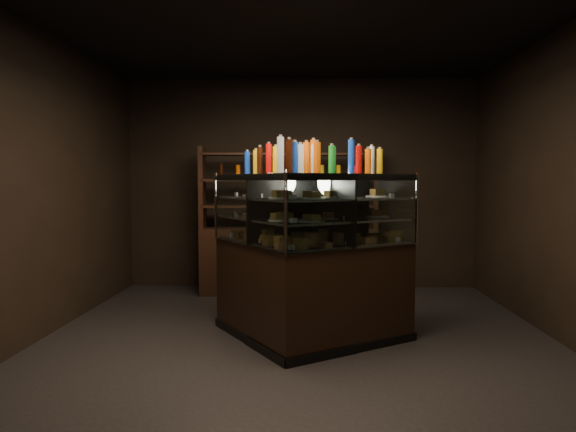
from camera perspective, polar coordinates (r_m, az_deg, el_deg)
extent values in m
plane|color=black|center=(5.17, 1.11, -13.43)|extent=(5.00, 5.00, 0.00)
cube|color=black|center=(7.43, 1.44, 3.59)|extent=(5.00, 0.02, 3.00)
cube|color=black|center=(2.43, 0.17, 3.04)|extent=(5.00, 0.02, 3.00)
cube|color=black|center=(5.49, 28.24, 3.03)|extent=(0.02, 5.00, 3.00)
cube|color=black|center=(5.57, -25.60, 3.12)|extent=(0.02, 5.00, 3.00)
cube|color=black|center=(5.15, 1.15, 20.40)|extent=(5.00, 5.00, 0.02)
cube|color=black|center=(4.94, 4.92, -8.61)|extent=(1.60, 1.38, 0.94)
cube|color=black|center=(5.05, 4.89, -13.39)|extent=(1.65, 1.42, 0.08)
cube|color=black|center=(4.82, 4.99, 4.32)|extent=(1.60, 1.38, 0.06)
cube|color=silver|center=(4.86, 4.95, -3.07)|extent=(1.52, 1.30, 0.02)
cube|color=silver|center=(4.83, 4.96, -0.46)|extent=(1.52, 1.30, 0.02)
cube|color=silver|center=(4.82, 4.98, 1.90)|extent=(1.52, 1.30, 0.02)
cube|color=white|center=(4.53, 7.69, 0.51)|extent=(1.22, 0.78, 0.66)
cylinder|color=silver|center=(5.02, 14.09, 0.75)|extent=(0.03, 0.03, 0.68)
cylinder|color=silver|center=(4.13, -0.25, 0.23)|extent=(0.03, 0.03, 0.68)
cube|color=black|center=(5.04, -0.89, -8.33)|extent=(1.39, 1.60, 0.94)
cube|color=black|center=(5.15, -0.88, -13.02)|extent=(1.43, 1.65, 0.08)
cube|color=black|center=(4.93, -0.90, 4.32)|extent=(1.39, 1.60, 0.06)
cube|color=silver|center=(4.96, -0.89, -2.90)|extent=(1.31, 1.52, 0.02)
cube|color=silver|center=(4.94, -0.90, -0.35)|extent=(1.31, 1.52, 0.02)
cube|color=silver|center=(4.93, -0.90, 1.96)|extent=(1.31, 1.52, 0.02)
cube|color=white|center=(4.76, -4.76, 0.69)|extent=(0.79, 1.21, 0.66)
cylinder|color=silver|center=(4.13, -0.25, 0.23)|extent=(0.03, 0.03, 0.68)
cylinder|color=silver|center=(5.42, -8.01, 1.05)|extent=(0.03, 0.03, 0.68)
cube|color=#BF9544|center=(4.50, -1.07, -3.12)|extent=(0.20, 0.17, 0.06)
cube|color=#BF9544|center=(4.65, 2.18, -2.88)|extent=(0.20, 0.17, 0.06)
cube|color=#BF9544|center=(4.82, 5.20, -2.66)|extent=(0.20, 0.17, 0.06)
cube|color=#BF9544|center=(5.00, 8.01, -2.45)|extent=(0.20, 0.17, 0.06)
cube|color=#BF9544|center=(5.20, 10.62, -2.24)|extent=(0.20, 0.17, 0.06)
cylinder|color=white|center=(4.54, -0.66, -0.50)|extent=(0.24, 0.24, 0.02)
cube|color=#BF9544|center=(4.53, -0.66, -0.07)|extent=(0.19, 0.16, 0.05)
cylinder|color=white|center=(4.83, 4.96, -0.25)|extent=(0.24, 0.24, 0.02)
cube|color=#BF9544|center=(4.83, 4.97, 0.16)|extent=(0.19, 0.16, 0.05)
cylinder|color=white|center=(5.17, 9.90, -0.03)|extent=(0.24, 0.24, 0.02)
cube|color=#BF9544|center=(5.17, 9.91, 0.35)|extent=(0.19, 0.16, 0.05)
cylinder|color=white|center=(4.53, -0.66, 2.01)|extent=(0.24, 0.24, 0.02)
cube|color=#BF9544|center=(4.53, -0.66, 2.45)|extent=(0.19, 0.16, 0.05)
cylinder|color=white|center=(4.82, 4.98, 2.11)|extent=(0.24, 0.24, 0.02)
cube|color=#BF9544|center=(4.82, 4.98, 2.52)|extent=(0.19, 0.16, 0.05)
cylinder|color=white|center=(5.16, 9.93, 2.18)|extent=(0.24, 0.24, 0.02)
cube|color=#BF9544|center=(5.16, 9.93, 2.56)|extent=(0.19, 0.16, 0.05)
cube|color=#BF9544|center=(5.47, -4.38, -1.88)|extent=(0.17, 0.20, 0.06)
cube|color=#BF9544|center=(5.20, -2.90, -2.17)|extent=(0.17, 0.20, 0.06)
cube|color=#BF9544|center=(4.94, -1.26, -2.49)|extent=(0.17, 0.20, 0.06)
cube|color=#BF9544|center=(4.68, 0.57, -2.84)|extent=(0.17, 0.20, 0.06)
cube|color=#BF9544|center=(4.43, 2.61, -3.23)|extent=(0.17, 0.20, 0.06)
cylinder|color=white|center=(5.42, -3.78, 0.20)|extent=(0.24, 0.24, 0.02)
cube|color=#BF9544|center=(5.42, -3.78, 0.56)|extent=(0.16, 0.19, 0.05)
cylinder|color=white|center=(4.94, -0.90, -0.15)|extent=(0.24, 0.24, 0.02)
cube|color=#BF9544|center=(4.94, -0.90, 0.25)|extent=(0.16, 0.19, 0.05)
cylinder|color=white|center=(4.48, 2.59, -0.57)|extent=(0.24, 0.24, 0.02)
cube|color=#BF9544|center=(4.47, 2.60, -0.13)|extent=(0.16, 0.19, 0.05)
cylinder|color=white|center=(5.41, -3.79, 2.30)|extent=(0.24, 0.24, 0.02)
cube|color=#BF9544|center=(5.41, -3.79, 2.67)|extent=(0.16, 0.19, 0.05)
cylinder|color=white|center=(4.93, -0.90, 2.16)|extent=(0.24, 0.24, 0.02)
cube|color=#BF9544|center=(4.93, -0.90, 2.56)|extent=(0.16, 0.19, 0.05)
cylinder|color=white|center=(4.47, 2.60, 1.98)|extent=(0.24, 0.24, 0.02)
cube|color=#BF9544|center=(4.46, 2.60, 2.42)|extent=(0.16, 0.19, 0.05)
cylinder|color=yellow|center=(4.50, -1.31, 6.53)|extent=(0.06, 0.06, 0.28)
cylinder|color=silver|center=(4.51, -1.31, 8.44)|extent=(0.03, 0.03, 0.02)
cylinder|color=black|center=(4.56, -0.09, 6.50)|extent=(0.06, 0.06, 0.28)
cylinder|color=silver|center=(4.56, -0.09, 8.38)|extent=(0.03, 0.03, 0.02)
cylinder|color=#B20C0A|center=(4.61, 1.09, 6.47)|extent=(0.06, 0.06, 0.28)
cylinder|color=silver|center=(4.62, 1.09, 8.33)|extent=(0.03, 0.03, 0.02)
cylinder|color=#147223|center=(4.67, 2.24, 6.43)|extent=(0.06, 0.06, 0.28)
cylinder|color=silver|center=(4.68, 2.25, 8.27)|extent=(0.03, 0.03, 0.02)
cylinder|color=silver|center=(4.73, 3.37, 6.40)|extent=(0.06, 0.06, 0.28)
cylinder|color=silver|center=(4.74, 3.38, 8.21)|extent=(0.03, 0.03, 0.02)
cylinder|color=#D8590A|center=(4.79, 4.47, 6.36)|extent=(0.06, 0.06, 0.28)
cylinder|color=silver|center=(4.80, 4.48, 8.15)|extent=(0.03, 0.03, 0.02)
cylinder|color=#0F38B2|center=(4.86, 5.53, 6.32)|extent=(0.06, 0.06, 0.28)
cylinder|color=silver|center=(4.87, 5.55, 8.08)|extent=(0.03, 0.03, 0.02)
cylinder|color=yellow|center=(4.92, 6.57, 6.28)|extent=(0.06, 0.06, 0.28)
cylinder|color=silver|center=(4.93, 6.59, 8.02)|extent=(0.03, 0.03, 0.02)
cylinder|color=black|center=(4.99, 7.58, 6.24)|extent=(0.06, 0.06, 0.28)
cylinder|color=silver|center=(5.00, 7.60, 7.96)|extent=(0.03, 0.03, 0.02)
cylinder|color=#B20C0A|center=(5.06, 8.57, 6.20)|extent=(0.06, 0.06, 0.28)
cylinder|color=silver|center=(5.07, 8.59, 7.89)|extent=(0.03, 0.03, 0.02)
cylinder|color=#147223|center=(5.13, 9.53, 6.15)|extent=(0.06, 0.06, 0.28)
cylinder|color=silver|center=(5.14, 9.55, 7.83)|extent=(0.03, 0.03, 0.02)
cylinder|color=silver|center=(5.20, 10.46, 6.11)|extent=(0.06, 0.06, 0.28)
cylinder|color=silver|center=(5.21, 10.48, 7.76)|extent=(0.03, 0.03, 0.02)
cylinder|color=yellow|center=(5.47, -4.08, 6.05)|extent=(0.06, 0.06, 0.28)
cylinder|color=silver|center=(5.47, -4.09, 7.62)|extent=(0.03, 0.03, 0.02)
cylinder|color=black|center=(5.37, -3.55, 6.09)|extent=(0.06, 0.06, 0.28)
cylinder|color=silver|center=(5.38, -3.56, 7.69)|extent=(0.03, 0.03, 0.02)
cylinder|color=#B20C0A|center=(5.27, -3.00, 6.14)|extent=(0.06, 0.06, 0.28)
cylinder|color=silver|center=(5.28, -3.01, 7.76)|extent=(0.03, 0.03, 0.02)
cylinder|color=#147223|center=(5.17, -2.43, 6.18)|extent=(0.06, 0.06, 0.28)
cylinder|color=silver|center=(5.18, -2.43, 7.84)|extent=(0.03, 0.03, 0.02)
cylinder|color=silver|center=(5.08, -1.84, 6.23)|extent=(0.06, 0.06, 0.28)
cylinder|color=silver|center=(5.09, -1.84, 7.92)|extent=(0.03, 0.03, 0.02)
cylinder|color=#D8590A|center=(4.98, -1.22, 6.27)|extent=(0.06, 0.06, 0.28)
cylinder|color=silver|center=(4.99, -1.22, 8.00)|extent=(0.03, 0.03, 0.02)
cylinder|color=#0F38B2|center=(4.89, -0.58, 6.32)|extent=(0.06, 0.06, 0.28)
cylinder|color=silver|center=(4.89, -0.58, 8.08)|extent=(0.03, 0.03, 0.02)
cylinder|color=yellow|center=(4.79, 0.08, 6.37)|extent=(0.06, 0.06, 0.28)
cylinder|color=silver|center=(4.80, 0.08, 8.16)|extent=(0.03, 0.03, 0.02)
cylinder|color=black|center=(4.70, 0.78, 6.42)|extent=(0.06, 0.06, 0.28)
cylinder|color=silver|center=(4.71, 0.78, 8.25)|extent=(0.03, 0.03, 0.02)
cylinder|color=#B20C0A|center=(4.60, 1.50, 6.47)|extent=(0.06, 0.06, 0.28)
cylinder|color=silver|center=(4.61, 1.50, 8.33)|extent=(0.03, 0.03, 0.02)
cylinder|color=#147223|center=(4.51, 2.25, 6.53)|extent=(0.06, 0.06, 0.28)
cylinder|color=silver|center=(4.52, 2.25, 8.42)|extent=(0.03, 0.03, 0.02)
cylinder|color=silver|center=(4.42, 3.03, 6.58)|extent=(0.06, 0.06, 0.28)
cylinder|color=silver|center=(4.43, 3.04, 8.52)|extent=(0.03, 0.03, 0.02)
cylinder|color=black|center=(5.35, 6.02, -11.86)|extent=(0.24, 0.24, 0.18)
cone|color=#1A5B1C|center=(5.26, 6.05, -8.36)|extent=(0.35, 0.35, 0.49)
cone|color=#1A5B1C|center=(5.23, 6.06, -6.62)|extent=(0.28, 0.28, 0.34)
cube|color=black|center=(7.07, 0.05, -4.97)|extent=(2.42, 0.57, 0.90)
cube|color=black|center=(7.05, -9.51, 3.11)|extent=(0.08, 0.38, 1.10)
cube|color=black|center=(6.99, 0.05, 3.16)|extent=(0.08, 0.38, 1.10)
cube|color=black|center=(7.12, 9.52, 3.12)|extent=(0.08, 0.38, 1.10)
cube|color=black|center=(6.99, 0.05, 1.11)|extent=(2.37, 0.53, 0.03)
cube|color=black|center=(6.99, 0.05, 3.98)|extent=(2.37, 0.53, 0.03)
cube|color=black|center=(7.00, 0.05, 6.85)|extent=(2.37, 0.53, 0.03)
cylinder|color=yellow|center=(7.02, -7.42, 2.11)|extent=(0.06, 0.06, 0.22)
cylinder|color=black|center=(7.00, -5.56, 2.12)|extent=(0.06, 0.06, 0.22)
cylinder|color=#B20C0A|center=(6.99, -3.69, 2.13)|extent=(0.06, 0.06, 0.22)
cylinder|color=#147223|center=(6.99, -1.82, 2.13)|extent=(0.06, 0.06, 0.22)
cylinder|color=silver|center=(6.99, 0.05, 2.13)|extent=(0.06, 0.06, 0.22)
cylinder|color=#D8590A|center=(7.00, 1.91, 2.13)|extent=(0.06, 0.06, 0.22)
cylinder|color=#0F38B2|center=(7.02, 3.77, 2.13)|extent=(0.06, 0.06, 0.22)
cylinder|color=yellow|center=(7.04, 5.62, 2.13)|extent=(0.06, 0.06, 0.22)
cylinder|color=black|center=(7.07, 7.45, 2.12)|extent=(0.06, 0.06, 0.22)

